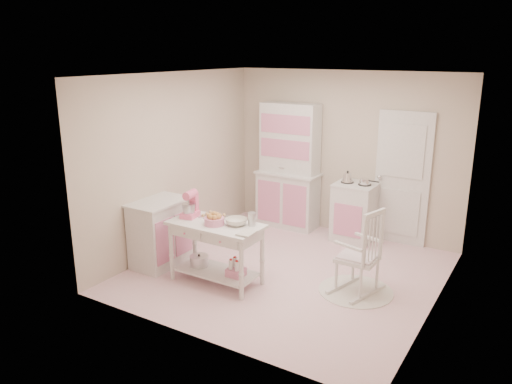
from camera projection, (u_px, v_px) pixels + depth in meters
room_shell at (289, 152)px, 6.29m from camera, size 3.84×3.84×2.62m
door at (402, 179)px, 7.51m from camera, size 0.82×0.05×2.04m
hutch at (288, 166)px, 8.26m from camera, size 1.06×0.50×2.08m
stove at (354, 212)px, 7.77m from camera, size 0.62×0.57×0.92m
base_cabinet at (160, 233)px, 6.88m from camera, size 0.54×0.84×0.92m
lace_rug at (356, 291)px, 6.20m from camera, size 0.92×0.92×0.01m
rocking_chair at (358, 250)px, 6.05m from camera, size 0.66×0.82×1.10m
work_table at (216, 253)px, 6.36m from camera, size 1.20×0.60×0.80m
stand_mixer at (190, 205)px, 6.43m from camera, size 0.24×0.31×0.34m
cookie_tray at (214, 217)px, 6.47m from camera, size 0.34×0.24×0.02m
bread_basket at (214, 221)px, 6.18m from camera, size 0.25×0.25×0.09m
mixing_bowl at (236, 222)px, 6.17m from camera, size 0.27×0.27×0.08m
metal_pitcher at (252, 219)px, 6.13m from camera, size 0.10×0.10×0.17m
recipe_book at (240, 232)px, 5.92m from camera, size 0.19×0.24×0.02m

